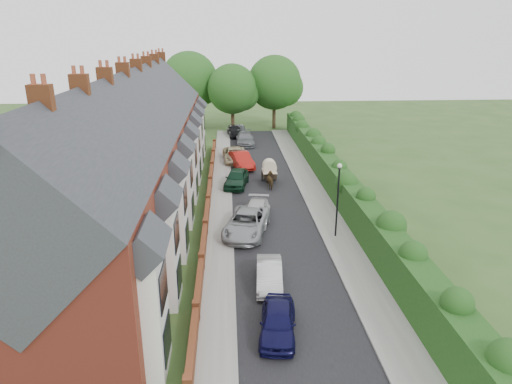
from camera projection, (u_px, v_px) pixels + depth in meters
ground at (293, 267)px, 26.75m from camera, size 140.00×140.00×0.00m
road at (269, 202)px, 37.09m from camera, size 6.00×58.00×0.02m
pavement_hedge_side at (318, 201)px, 37.31m from camera, size 2.20×58.00×0.12m
pavement_house_side at (221, 203)px, 36.85m from camera, size 1.70×58.00×0.12m
kerb_hedge_side at (306, 201)px, 37.25m from camera, size 0.18×58.00×0.13m
kerb_house_side at (231, 203)px, 36.90m from camera, size 0.18×58.00×0.13m
hedge at (341, 182)px, 36.92m from camera, size 2.10×58.00×2.85m
terrace_row at (132, 154)px, 34.07m from camera, size 9.05×40.50×11.50m
garden_wall_row at (208, 203)px, 35.72m from camera, size 0.35×40.35×1.10m
lamppost at (338, 191)px, 29.64m from camera, size 0.32×0.32×5.16m
tree_far_left at (235, 90)px, 62.53m from camera, size 7.14×6.80×9.29m
tree_far_right at (277, 84)px, 64.57m from camera, size 7.98×7.60×10.31m
tree_far_back at (192, 82)px, 64.72m from camera, size 8.40×8.00×10.82m
car_navy at (278, 321)px, 20.59m from camera, size 2.12×4.14×1.35m
car_silver_a at (269, 274)px, 24.68m from camera, size 1.62×3.98×1.28m
car_silver_b at (247, 223)px, 31.06m from camera, size 3.83×6.06×1.56m
car_white at (256, 212)px, 33.29m from camera, size 2.58×4.82×1.33m
car_green at (237, 178)px, 40.76m from camera, size 2.63×4.80×1.55m
car_red at (241, 160)px, 46.62m from camera, size 2.87×5.10×1.59m
car_beige at (235, 155)px, 48.83m from camera, size 2.74×5.39×1.46m
car_grey at (245, 139)px, 56.27m from camera, size 2.16×5.18×1.50m
car_black at (235, 131)px, 60.94m from camera, size 2.28×4.66×1.53m
horse at (271, 181)px, 40.27m from camera, size 1.10×1.83×1.45m
horse_cart at (269, 169)px, 41.85m from camera, size 1.34×2.96×2.14m
car_extra_far at (240, 130)px, 61.85m from camera, size 1.84×4.14×1.38m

